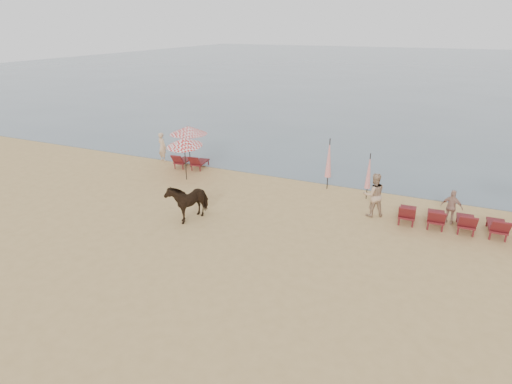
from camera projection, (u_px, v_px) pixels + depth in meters
ground at (195, 272)px, 14.40m from camera, size 120.00×120.00×0.00m
sea at (416, 67)px, 82.19m from camera, size 160.00×140.00×0.06m
lounger_cluster_left at (190, 161)px, 24.56m from camera, size 1.88×1.82×0.61m
lounger_cluster_right at (451, 219)px, 17.24m from camera, size 4.09×1.85×0.64m
umbrella_open_left_a at (188, 130)px, 24.17m from camera, size 2.13×2.13×2.42m
umbrella_open_left_b at (184, 142)px, 22.16m from camera, size 1.87×1.91×2.39m
umbrella_closed_left at (329, 158)px, 21.07m from camera, size 0.32×0.32×2.61m
umbrella_closed_right at (369, 171)px, 19.89m from camera, size 0.28×0.28×2.26m
cow at (188, 200)px, 18.14m from camera, size 1.29×2.07×1.62m
beachgoer_left at (162, 147)px, 25.66m from camera, size 0.75×0.61×1.76m
beachgoer_right_a at (374, 195)px, 18.28m from camera, size 1.18×1.09×1.94m
beachgoer_right_b at (452, 207)px, 17.64m from camera, size 0.92×0.52×1.47m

